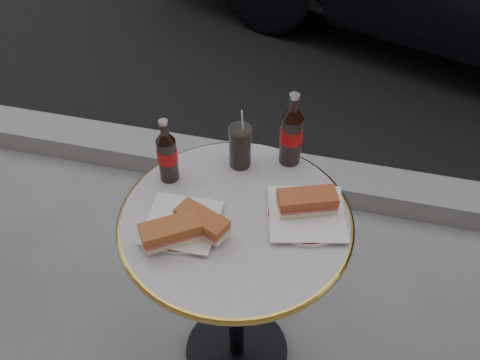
% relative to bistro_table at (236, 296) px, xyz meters
% --- Properties ---
extents(ground, '(80.00, 80.00, 0.00)m').
position_rel_bistro_table_xyz_m(ground, '(0.00, 0.00, -0.37)').
color(ground, gray).
rests_on(ground, ground).
extents(curb, '(40.00, 0.20, 0.12)m').
position_rel_bistro_table_xyz_m(curb, '(0.00, 0.90, -0.32)').
color(curb, gray).
rests_on(curb, ground).
extents(bistro_table, '(0.62, 0.62, 0.73)m').
position_rel_bistro_table_xyz_m(bistro_table, '(0.00, 0.00, 0.00)').
color(bistro_table, '#BAB2C4').
rests_on(bistro_table, ground).
extents(plate_left, '(0.22, 0.22, 0.01)m').
position_rel_bistro_table_xyz_m(plate_left, '(-0.13, -0.06, 0.37)').
color(plate_left, silver).
rests_on(plate_left, bistro_table).
extents(plate_right, '(0.22, 0.22, 0.01)m').
position_rel_bistro_table_xyz_m(plate_right, '(0.18, 0.04, 0.37)').
color(plate_right, white).
rests_on(plate_right, bistro_table).
extents(sandwich_left_a, '(0.16, 0.14, 0.05)m').
position_rel_bistro_table_xyz_m(sandwich_left_a, '(-0.13, -0.12, 0.40)').
color(sandwich_left_a, '#AC592B').
rests_on(sandwich_left_a, plate_left).
extents(sandwich_left_b, '(0.15, 0.11, 0.05)m').
position_rel_bistro_table_xyz_m(sandwich_left_b, '(-0.07, -0.07, 0.40)').
color(sandwich_left_b, '#A8532A').
rests_on(sandwich_left_b, plate_left).
extents(sandwich_right, '(0.17, 0.12, 0.05)m').
position_rel_bistro_table_xyz_m(sandwich_right, '(0.18, 0.06, 0.40)').
color(sandwich_right, '#AB4E2B').
rests_on(sandwich_right, plate_right).
extents(cola_bottle_left, '(0.07, 0.07, 0.20)m').
position_rel_bistro_table_xyz_m(cola_bottle_left, '(-0.22, 0.10, 0.47)').
color(cola_bottle_left, black).
rests_on(cola_bottle_left, bistro_table).
extents(cola_bottle_right, '(0.07, 0.07, 0.23)m').
position_rel_bistro_table_xyz_m(cola_bottle_right, '(0.10, 0.25, 0.48)').
color(cola_bottle_right, black).
rests_on(cola_bottle_right, bistro_table).
extents(cola_glass, '(0.08, 0.08, 0.13)m').
position_rel_bistro_table_xyz_m(cola_glass, '(-0.04, 0.20, 0.43)').
color(cola_glass, black).
rests_on(cola_glass, bistro_table).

